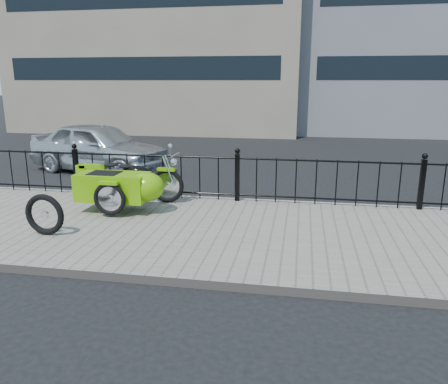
# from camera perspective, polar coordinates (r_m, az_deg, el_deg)

# --- Properties ---
(ground) EXTENTS (120.00, 120.00, 0.00)m
(ground) POSITION_cam_1_polar(r_m,az_deg,el_deg) (7.71, 0.29, -4.51)
(ground) COLOR black
(ground) RESTS_ON ground
(sidewalk) EXTENTS (30.00, 3.80, 0.12)m
(sidewalk) POSITION_cam_1_polar(r_m,az_deg,el_deg) (7.23, -0.40, -5.33)
(sidewalk) COLOR gray
(sidewalk) RESTS_ON ground
(curb) EXTENTS (30.00, 0.10, 0.12)m
(curb) POSITION_cam_1_polar(r_m,az_deg,el_deg) (9.05, 1.85, -1.24)
(curb) COLOR gray
(curb) RESTS_ON ground
(iron_fence) EXTENTS (14.11, 0.11, 1.08)m
(iron_fence) POSITION_cam_1_polar(r_m,az_deg,el_deg) (8.79, 1.74, 1.83)
(iron_fence) COLOR black
(iron_fence) RESTS_ON sidewalk
(building_tan) EXTENTS (14.00, 8.01, 12.00)m
(building_tan) POSITION_cam_1_polar(r_m,az_deg,el_deg) (24.54, -7.73, 22.49)
(building_tan) COLOR gray
(building_tan) RESTS_ON ground
(motorcycle_sidecar) EXTENTS (2.28, 1.48, 0.98)m
(motorcycle_sidecar) POSITION_cam_1_polar(r_m,az_deg,el_deg) (8.38, -12.80, 0.89)
(motorcycle_sidecar) COLOR black
(motorcycle_sidecar) RESTS_ON sidewalk
(spare_tire) EXTENTS (0.67, 0.12, 0.67)m
(spare_tire) POSITION_cam_1_polar(r_m,az_deg,el_deg) (7.41, -22.39, -2.74)
(spare_tire) COLOR black
(spare_tire) RESTS_ON sidewalk
(sedan_car) EXTENTS (4.34, 2.65, 1.38)m
(sedan_car) POSITION_cam_1_polar(r_m,az_deg,el_deg) (12.68, -16.04, 5.64)
(sedan_car) COLOR silver
(sedan_car) RESTS_ON ground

